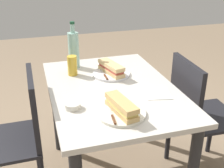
% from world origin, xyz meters
% --- Properties ---
extents(dining_table, '(1.07, 0.74, 0.73)m').
position_xyz_m(dining_table, '(0.00, 0.00, 0.61)').
color(dining_table, beige).
rests_on(dining_table, ground).
extents(chair_far, '(0.40, 0.40, 0.87)m').
position_xyz_m(chair_far, '(0.00, 0.57, 0.50)').
color(chair_far, black).
rests_on(chair_far, ground).
extents(chair_near, '(0.42, 0.42, 0.87)m').
position_xyz_m(chair_near, '(-0.07, -0.57, 0.50)').
color(chair_near, black).
rests_on(chair_near, ground).
extents(plate_near, '(0.25, 0.25, 0.01)m').
position_xyz_m(plate_near, '(0.18, -0.05, 0.74)').
color(plate_near, white).
rests_on(plate_near, dining_table).
extents(baguette_sandwich_near, '(0.24, 0.13, 0.07)m').
position_xyz_m(baguette_sandwich_near, '(0.18, -0.05, 0.78)').
color(baguette_sandwich_near, '#DBB77A').
rests_on(baguette_sandwich_near, plate_near).
extents(knife_near, '(0.18, 0.01, 0.01)m').
position_xyz_m(knife_near, '(0.15, 0.01, 0.75)').
color(knife_near, silver).
rests_on(knife_near, plate_near).
extents(plate_far, '(0.25, 0.25, 0.01)m').
position_xyz_m(plate_far, '(-0.32, 0.05, 0.74)').
color(plate_far, silver).
rests_on(plate_far, dining_table).
extents(baguette_sandwich_far, '(0.24, 0.11, 0.07)m').
position_xyz_m(baguette_sandwich_far, '(-0.32, 0.05, 0.78)').
color(baguette_sandwich_far, tan).
rests_on(baguette_sandwich_far, plate_far).
extents(knife_far, '(0.18, 0.03, 0.01)m').
position_xyz_m(knife_far, '(-0.35, 0.10, 0.75)').
color(knife_far, silver).
rests_on(knife_far, plate_far).
extents(water_bottle, '(0.07, 0.07, 0.32)m').
position_xyz_m(water_bottle, '(0.39, 0.16, 0.87)').
color(water_bottle, '#99C6B7').
rests_on(water_bottle, dining_table).
extents(beer_glass, '(0.06, 0.06, 0.13)m').
position_xyz_m(beer_glass, '(0.26, 0.20, 0.80)').
color(beer_glass, gold).
rests_on(beer_glass, dining_table).
extents(olive_bowl, '(0.08, 0.08, 0.03)m').
position_xyz_m(olive_bowl, '(-0.19, 0.27, 0.75)').
color(olive_bowl, silver).
rests_on(olive_bowl, dining_table).
extents(paper_napkin, '(0.17, 0.17, 0.00)m').
position_xyz_m(paper_napkin, '(-0.17, -0.23, 0.74)').
color(paper_napkin, white).
rests_on(paper_napkin, dining_table).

